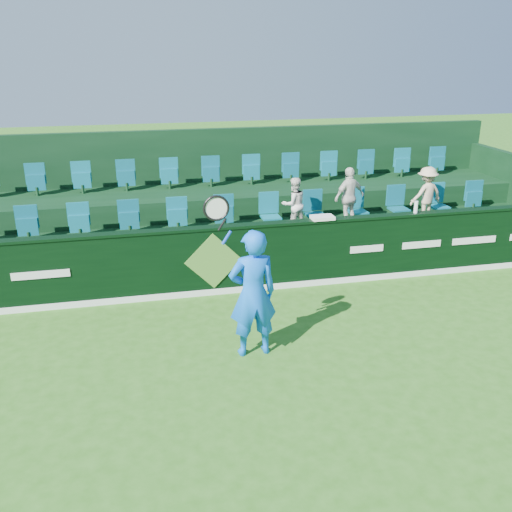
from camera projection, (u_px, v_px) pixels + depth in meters
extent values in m
plane|color=#2C6417|center=(260.00, 415.00, 7.44)|extent=(60.00, 60.00, 0.00)
cube|color=black|center=(213.00, 262.00, 10.87)|extent=(16.00, 0.20, 1.30)
cube|color=black|center=(212.00, 228.00, 10.64)|extent=(16.00, 0.24, 0.05)
cube|color=white|center=(214.00, 292.00, 10.98)|extent=(16.00, 0.02, 0.12)
cube|color=#538530|center=(213.00, 261.00, 10.75)|extent=(1.10, 0.02, 1.10)
cube|color=white|center=(41.00, 275.00, 10.11)|extent=(1.00, 0.01, 0.14)
cube|color=white|center=(367.00, 249.00, 11.40)|extent=(0.70, 0.01, 0.14)
cube|color=white|center=(422.00, 245.00, 11.64)|extent=(0.85, 0.01, 0.14)
cube|color=white|center=(474.00, 240.00, 11.89)|extent=(1.00, 0.01, 0.14)
cube|color=black|center=(205.00, 254.00, 11.97)|extent=(16.00, 2.00, 0.80)
cube|color=black|center=(194.00, 218.00, 13.62)|extent=(16.00, 1.80, 1.30)
cube|color=black|center=(188.00, 182.00, 14.30)|extent=(16.00, 0.20, 2.60)
cube|color=#0F697C|center=(201.00, 217.00, 12.09)|extent=(13.50, 0.50, 0.60)
cube|color=#0F697C|center=(191.00, 176.00, 13.56)|extent=(13.50, 0.50, 0.60)
imported|color=blue|center=(253.00, 294.00, 8.59)|extent=(0.76, 0.52, 2.02)
cylinder|color=#143FBF|center=(227.00, 238.00, 8.09)|extent=(0.16, 0.04, 0.21)
cylinder|color=black|center=(222.00, 224.00, 8.01)|extent=(0.14, 0.03, 0.19)
torus|color=black|center=(216.00, 208.00, 7.91)|extent=(0.52, 0.04, 0.52)
cylinder|color=silver|center=(216.00, 208.00, 7.91)|extent=(0.43, 0.01, 0.43)
imported|color=white|center=(294.00, 204.00, 12.05)|extent=(0.63, 0.53, 1.14)
imported|color=silver|center=(349.00, 197.00, 12.27)|extent=(0.83, 0.55, 1.30)
imported|color=beige|center=(426.00, 194.00, 12.66)|extent=(0.87, 0.61, 1.23)
cube|color=white|center=(322.00, 218.00, 11.07)|extent=(0.44, 0.28, 0.07)
cylinder|color=white|center=(416.00, 207.00, 11.45)|extent=(0.08, 0.08, 0.25)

